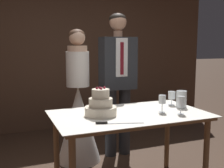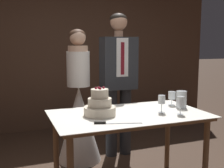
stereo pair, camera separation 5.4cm
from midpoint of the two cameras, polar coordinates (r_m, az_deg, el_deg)
The scene contains 10 objects.
wall_back at distance 4.92m, azimuth -9.50°, elevation 6.13°, with size 5.58×0.12×2.59m, color #513828.
cake_table at distance 2.73m, azimuth 4.02°, elevation -7.76°, with size 1.48×0.85×0.79m.
tiered_cake at distance 2.61m, azimuth -1.92°, elevation -4.41°, with size 0.30×0.30×0.27m.
cake_knife at distance 2.37m, azimuth -0.03°, elevation -7.90°, with size 0.39×0.14×0.02m.
wine_glass_near at distance 2.73m, azimuth 14.30°, elevation -3.53°, with size 0.07×0.07×0.17m.
wine_glass_middle at distance 2.76m, azimuth 10.62°, elevation -3.29°, with size 0.07×0.07×0.17m.
wine_glass_far at distance 3.11m, azimuth 12.55°, elevation -2.35°, with size 0.08×0.08×0.15m.
hurricane_candle at distance 3.02m, azimuth 14.41°, elevation -3.13°, with size 0.11×0.11×0.18m.
bride at distance 3.52m, azimuth -6.28°, elevation -6.09°, with size 0.54×0.54×1.63m.
groom at distance 3.60m, azimuth 1.77°, elevation 1.61°, with size 0.44×0.25×1.84m.
Camera 2 is at (-0.94, -2.38, 1.46)m, focal length 45.00 mm.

